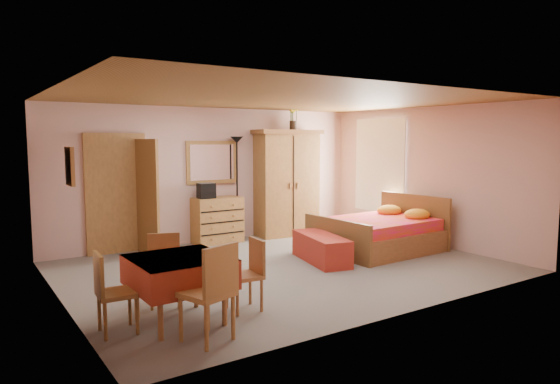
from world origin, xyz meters
TOP-DOWN VIEW (x-y plane):
  - floor at (0.00, 0.00)m, footprint 6.50×6.50m
  - ceiling at (0.00, 0.00)m, footprint 6.50×6.50m
  - wall_back at (0.00, 2.50)m, footprint 6.50×0.10m
  - wall_front at (0.00, -2.50)m, footprint 6.50×0.10m
  - wall_left at (-3.25, 0.00)m, footprint 0.10×5.00m
  - wall_right at (3.25, 0.00)m, footprint 0.10×5.00m
  - doorway at (-1.90, 2.47)m, footprint 1.06×0.12m
  - window at (3.21, 1.20)m, footprint 0.08×1.40m
  - picture_left at (-3.22, -0.60)m, footprint 0.04×0.32m
  - picture_back at (2.35, 2.47)m, footprint 0.30×0.04m
  - chest_of_drawers at (-0.05, 2.26)m, footprint 0.93×0.47m
  - wall_mirror at (-0.05, 2.47)m, footprint 1.05×0.09m
  - stereo at (-0.28, 2.25)m, footprint 0.32×0.24m
  - floor_lamp at (0.41, 2.29)m, footprint 0.35×0.35m
  - wardrobe at (1.51, 2.19)m, footprint 1.45×0.84m
  - sunflower_vase at (1.72, 2.25)m, footprint 0.22×0.22m
  - bed at (2.02, 0.04)m, footprint 2.11×1.68m
  - bench at (0.68, -0.04)m, footprint 0.77×1.39m
  - dining_table at (-2.29, -1.33)m, footprint 1.00×1.00m
  - chair_south at (-2.26, -1.95)m, footprint 0.57×0.57m
  - chair_north at (-2.22, -0.69)m, footprint 0.49×0.49m
  - chair_west at (-2.94, -1.25)m, footprint 0.41×0.41m
  - chair_east at (-1.52, -1.37)m, footprint 0.41×0.41m

SIDE VIEW (x-z plane):
  - floor at x=0.00m, z-range 0.00..0.00m
  - bench at x=0.68m, z-range 0.00..0.44m
  - dining_table at x=-2.29m, z-range 0.00..0.72m
  - chair_east at x=-1.52m, z-range 0.00..0.83m
  - chair_north at x=-2.22m, z-range 0.00..0.85m
  - chair_west at x=-2.94m, z-range 0.00..0.85m
  - chest_of_drawers at x=-0.05m, z-range 0.00..0.88m
  - bed at x=2.02m, z-range 0.00..0.95m
  - chair_south at x=-2.26m, z-range 0.00..0.99m
  - floor_lamp at x=0.41m, z-range 0.00..2.05m
  - doorway at x=-1.90m, z-range -0.05..2.10m
  - stereo at x=-0.28m, z-range 0.88..1.17m
  - wardrobe at x=1.51m, z-range 0.00..2.19m
  - wall_back at x=0.00m, z-range 0.00..2.60m
  - wall_front at x=0.00m, z-range 0.00..2.60m
  - wall_left at x=-3.25m, z-range 0.00..2.60m
  - wall_right at x=3.25m, z-range 0.00..2.60m
  - window at x=3.21m, z-range 0.48..2.42m
  - picture_back at x=2.35m, z-range 1.35..1.75m
  - wall_mirror at x=-0.05m, z-range 1.14..1.96m
  - picture_left at x=-3.22m, z-range 1.49..1.91m
  - sunflower_vase at x=1.72m, z-range 2.19..2.71m
  - ceiling at x=0.00m, z-range 2.60..2.60m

